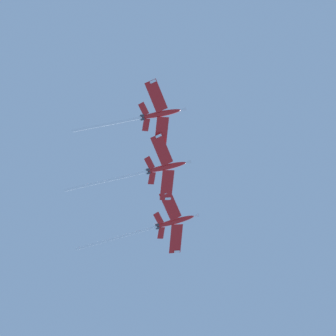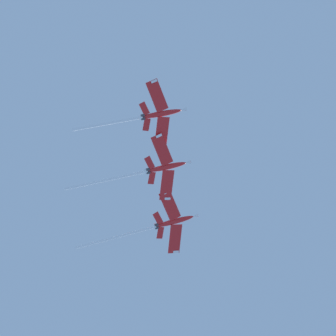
% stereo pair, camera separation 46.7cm
% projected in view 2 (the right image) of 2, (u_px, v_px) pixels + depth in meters
% --- Properties ---
extents(jet_inner_left, '(33.20, 20.86, 14.25)m').
position_uv_depth(jet_inner_left, '(162.00, 225.00, 166.28)').
color(jet_inner_left, red).
extents(jet_centre, '(32.77, 21.17, 14.10)m').
position_uv_depth(jet_centre, '(154.00, 170.00, 162.28)').
color(jet_centre, red).
extents(jet_inner_right, '(29.20, 19.62, 12.64)m').
position_uv_depth(jet_inner_right, '(151.00, 116.00, 160.10)').
color(jet_inner_right, red).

